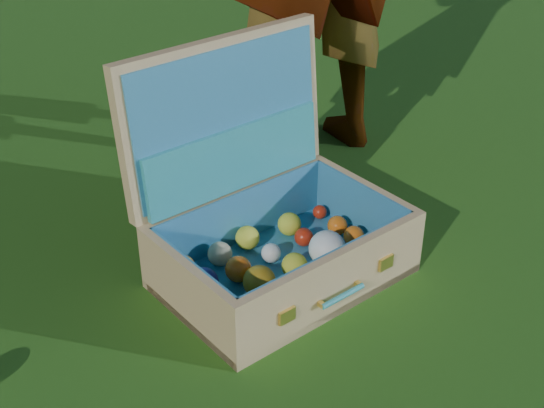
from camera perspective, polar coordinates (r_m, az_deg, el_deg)
The scene contains 2 objects.
ground at distance 1.54m, azimuth -0.99°, elevation -10.53°, with size 60.00×60.00×0.00m, color #215114.
suitcase at distance 1.67m, azimuth -0.57°, elevation -0.78°, with size 0.62×0.55×0.50m.
Camera 1 is at (-0.39, -1.08, 1.03)m, focal length 50.00 mm.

